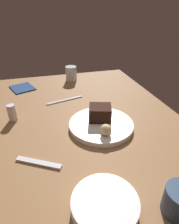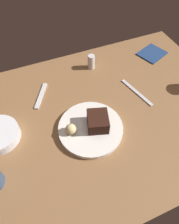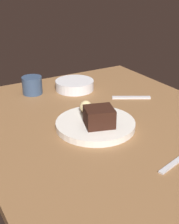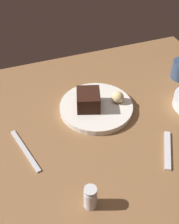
{
  "view_description": "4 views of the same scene",
  "coord_description": "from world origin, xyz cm",
  "px_view_note": "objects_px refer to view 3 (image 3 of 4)",
  "views": [
    {
      "loc": [
        -65.86,
        15.31,
        46.57
      ],
      "look_at": [
        -1.82,
        -2.23,
        7.77
      ],
      "focal_mm": 30.54,
      "sensor_mm": 36.0,
      "label": 1
    },
    {
      "loc": [
        -23.01,
        -43.99,
        71.24
      ],
      "look_at": [
        -4.31,
        1.1,
        5.25
      ],
      "focal_mm": 32.2,
      "sensor_mm": 36.0,
      "label": 2
    },
    {
      "loc": [
        67.42,
        -51.19,
        48.67
      ],
      "look_at": [
        -7.0,
        -7.65,
        8.7
      ],
      "focal_mm": 49.12,
      "sensor_mm": 36.0,
      "label": 3
    },
    {
      "loc": [
        22.07,
        66.86,
        73.51
      ],
      "look_at": [
        -2.26,
        -0.43,
        7.72
      ],
      "focal_mm": 48.18,
      "sensor_mm": 36.0,
      "label": 4
    }
  ],
  "objects_px": {
    "dessert_plate": "(95,124)",
    "side_bowl": "(75,85)",
    "bread_roll": "(86,107)",
    "coffee_cup": "(32,85)",
    "chocolate_cake_slice": "(99,117)",
    "dessert_spoon": "(131,98)"
  },
  "relations": [
    {
      "from": "dessert_spoon",
      "to": "coffee_cup",
      "type": "bearing_deg",
      "value": 172.04
    },
    {
      "from": "chocolate_cake_slice",
      "to": "bread_roll",
      "type": "distance_m",
      "value": 0.11
    },
    {
      "from": "dessert_plate",
      "to": "bread_roll",
      "type": "xyz_separation_m",
      "value": [
        -0.08,
        0.01,
        0.03
      ]
    },
    {
      "from": "chocolate_cake_slice",
      "to": "coffee_cup",
      "type": "xyz_separation_m",
      "value": [
        -0.41,
        -0.06,
        -0.01
      ]
    },
    {
      "from": "side_bowl",
      "to": "bread_roll",
      "type": "bearing_deg",
      "value": -19.93
    },
    {
      "from": "bread_roll",
      "to": "dessert_plate",
      "type": "bearing_deg",
      "value": -6.25
    },
    {
      "from": "side_bowl",
      "to": "coffee_cup",
      "type": "relative_size",
      "value": 1.99
    },
    {
      "from": "dessert_plate",
      "to": "side_bowl",
      "type": "xyz_separation_m",
      "value": [
        -0.34,
        0.1,
        0.01
      ]
    },
    {
      "from": "bread_roll",
      "to": "dessert_spoon",
      "type": "bearing_deg",
      "value": 104.14
    },
    {
      "from": "bread_roll",
      "to": "coffee_cup",
      "type": "distance_m",
      "value": 0.32
    },
    {
      "from": "chocolate_cake_slice",
      "to": "side_bowl",
      "type": "xyz_separation_m",
      "value": [
        -0.36,
        0.11,
        -0.03
      ]
    },
    {
      "from": "chocolate_cake_slice",
      "to": "dessert_spoon",
      "type": "xyz_separation_m",
      "value": [
        -0.16,
        0.25,
        -0.05
      ]
    },
    {
      "from": "dessert_plate",
      "to": "side_bowl",
      "type": "relative_size",
      "value": 1.59
    },
    {
      "from": "chocolate_cake_slice",
      "to": "coffee_cup",
      "type": "bearing_deg",
      "value": -171.35
    },
    {
      "from": "side_bowl",
      "to": "coffee_cup",
      "type": "distance_m",
      "value": 0.18
    },
    {
      "from": "chocolate_cake_slice",
      "to": "side_bowl",
      "type": "height_order",
      "value": "chocolate_cake_slice"
    },
    {
      "from": "dessert_plate",
      "to": "dessert_spoon",
      "type": "bearing_deg",
      "value": 118.88
    },
    {
      "from": "chocolate_cake_slice",
      "to": "bread_roll",
      "type": "height_order",
      "value": "chocolate_cake_slice"
    },
    {
      "from": "dessert_plate",
      "to": "side_bowl",
      "type": "height_order",
      "value": "side_bowl"
    },
    {
      "from": "coffee_cup",
      "to": "bread_roll",
      "type": "bearing_deg",
      "value": 13.71
    },
    {
      "from": "chocolate_cake_slice",
      "to": "bread_roll",
      "type": "relative_size",
      "value": 2.12
    },
    {
      "from": "bread_roll",
      "to": "coffee_cup",
      "type": "height_order",
      "value": "coffee_cup"
    }
  ]
}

